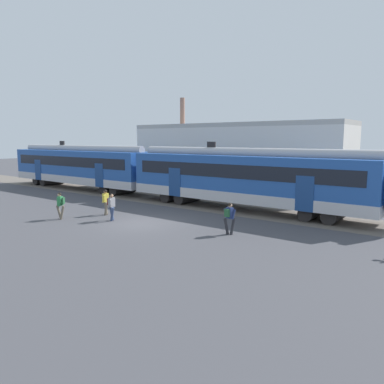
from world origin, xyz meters
The scene contains 8 objects.
ground_plane centered at (0.00, 0.00, 0.00)m, with size 160.00×160.00×0.00m, color #424247.
track_bed centered at (-8.34, 7.37, 0.01)m, with size 80.00×4.40×0.01m, color #605951.
commuter_train centered at (-5.86, 7.37, 2.25)m, with size 38.05×3.07×4.73m.
pedestrian_green centered at (-4.74, -2.16, 0.99)m, with size 0.71×0.50×1.67m.
pedestrian_yellow centered at (-3.56, 0.39, 0.96)m, with size 0.63×0.57×1.67m.
pedestrian_grey centered at (-1.90, -0.55, 0.99)m, with size 0.63×0.54×1.67m.
pedestrian_navy centered at (5.53, 0.95, 0.99)m, with size 0.61×0.61×1.67m.
background_building centered at (-3.21, 15.93, 3.21)m, with size 21.45×5.00×9.20m.
Camera 1 is at (15.50, -15.26, 4.91)m, focal length 35.00 mm.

